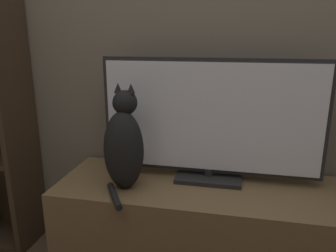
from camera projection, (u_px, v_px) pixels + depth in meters
wall_back at (214, 11)px, 1.57m from camera, size 4.80×0.05×2.60m
tv_stand at (202, 235)px, 1.58m from camera, size 1.36×0.48×0.52m
tv at (211, 121)px, 1.51m from camera, size 1.03×0.19×0.58m
cat at (124, 146)px, 1.45m from camera, size 0.19×0.31×0.47m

